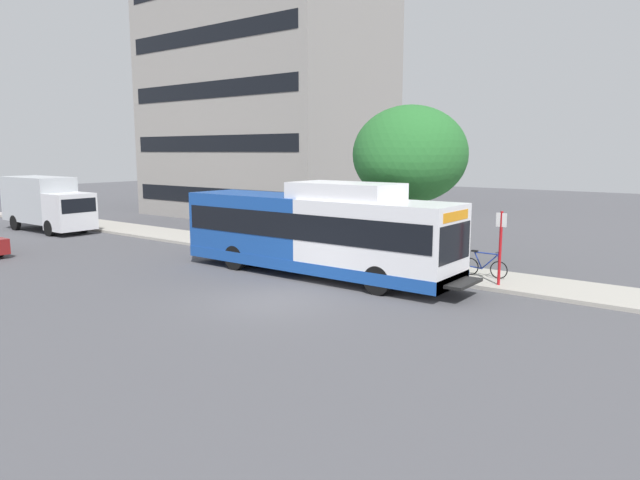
% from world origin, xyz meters
% --- Properties ---
extents(ground_plane, '(120.00, 120.00, 0.00)m').
position_xyz_m(ground_plane, '(0.00, 8.00, 0.00)').
color(ground_plane, '#4C4C51').
extents(sidewalk_curb, '(3.00, 56.00, 0.14)m').
position_xyz_m(sidewalk_curb, '(7.00, 6.00, 0.07)').
color(sidewalk_curb, '#A8A399').
rests_on(sidewalk_curb, ground).
extents(transit_bus, '(2.58, 12.25, 3.65)m').
position_xyz_m(transit_bus, '(3.88, 1.25, 1.70)').
color(transit_bus, white).
rests_on(transit_bus, ground).
extents(bus_stop_sign_pole, '(0.10, 0.36, 2.60)m').
position_xyz_m(bus_stop_sign_pole, '(6.06, -5.19, 1.65)').
color(bus_stop_sign_pole, red).
rests_on(bus_stop_sign_pole, sidewalk_curb).
extents(bicycle_parked, '(0.52, 1.76, 1.02)m').
position_xyz_m(bicycle_parked, '(7.00, -4.30, 0.56)').
color(bicycle_parked, black).
rests_on(bicycle_parked, sidewalk_curb).
extents(street_tree_near_stop, '(4.71, 4.71, 6.52)m').
position_xyz_m(street_tree_near_stop, '(7.72, -0.67, 4.65)').
color(street_tree_near_stop, '#4C3823').
rests_on(street_tree_near_stop, sidewalk_curb).
extents(box_truck_background, '(2.32, 7.01, 3.25)m').
position_xyz_m(box_truck_background, '(3.90, 21.84, 1.74)').
color(box_truck_background, silver).
rests_on(box_truck_background, ground).
extents(lattice_comm_tower, '(1.10, 1.10, 26.48)m').
position_xyz_m(lattice_comm_tower, '(21.74, 31.60, 8.74)').
color(lattice_comm_tower, '#B7B7BC').
rests_on(lattice_comm_tower, ground).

